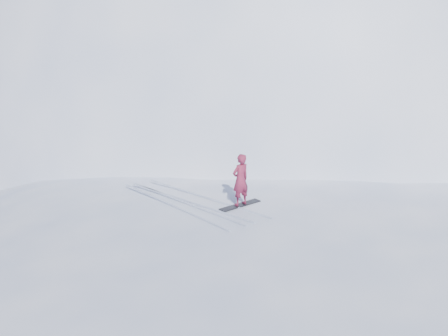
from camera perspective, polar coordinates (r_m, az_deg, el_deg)
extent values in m
plane|color=white|center=(14.04, 10.85, -17.92)|extent=(400.00, 400.00, 0.00)
ellipsoid|color=white|center=(16.51, 5.93, -12.17)|extent=(36.00, 28.00, 4.80)
ellipsoid|color=white|center=(46.36, 7.77, 6.22)|extent=(60.00, 56.00, 56.00)
ellipsoid|color=white|center=(34.48, -0.61, 2.99)|extent=(28.00, 24.00, 18.00)
ellipsoid|color=white|center=(17.32, -8.44, -10.83)|extent=(7.00, 6.30, 1.00)
ellipsoid|color=white|center=(21.10, 16.87, -6.33)|extent=(4.00, 3.60, 0.60)
cube|color=black|center=(15.05, 2.14, -4.85)|extent=(1.66, 0.43, 0.03)
imported|color=maroon|center=(14.75, 2.17, -1.54)|extent=(0.68, 0.48, 1.79)
cube|color=silver|center=(15.22, -6.99, -4.70)|extent=(0.95, 5.94, 0.04)
cube|color=silver|center=(15.43, -5.38, -4.36)|extent=(1.24, 5.89, 0.04)
cube|color=silver|center=(15.49, -4.90, -4.26)|extent=(1.66, 5.80, 0.04)
cube|color=silver|center=(15.84, -2.58, -3.75)|extent=(1.53, 5.83, 0.04)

